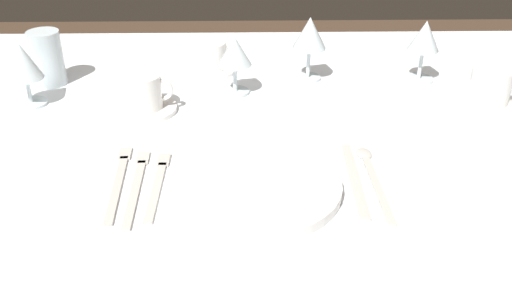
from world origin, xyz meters
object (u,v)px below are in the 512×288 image
Objects in this scene: fork_inner at (137,184)px; wine_glass_left at (235,54)px; fork_salad at (119,179)px; drink_tumbler at (48,61)px; wine_glass_centre at (425,39)px; dinner_knife at (356,181)px; coffee_cup_left at (491,86)px; coffee_cup_far at (212,55)px; spoon_soup at (372,174)px; fork_outer at (159,182)px; wine_glass_right at (23,64)px; wine_glass_far at (310,35)px; dinner_plate at (257,186)px; coffee_cup_right at (145,91)px.

fork_inner is 1.71× the size of wine_glass_left.
fork_salad is 1.85× the size of drink_tumbler.
wine_glass_left reaches higher than drink_tumbler.
fork_inner is 0.74m from wine_glass_centre.
coffee_cup_left reaches higher than dinner_knife.
dinner_knife is at bearing -61.55° from coffee_cup_far.
drink_tumbler is at bearing 119.60° from fork_salad.
spoon_soup is 1.61× the size of wine_glass_centre.
wine_glass_left is (0.13, 0.36, 0.09)m from fork_outer.
wine_glass_right is (-0.65, 0.31, 0.09)m from dinner_knife.
drink_tumbler is (-0.60, -0.01, -0.05)m from wine_glass_far.
wine_glass_right is (-0.44, -0.05, 0.00)m from wine_glass_left.
dinner_plate is 0.49m from wine_glass_far.
wine_glass_centre is 0.87m from wine_glass_right.
coffee_cup_far is (0.10, 0.49, 0.04)m from fork_inner.
fork_salad is at bearing 178.28° from dinner_knife.
fork_inner is 1.58× the size of wine_glass_centre.
coffee_cup_right is (-0.06, 0.27, 0.04)m from fork_outer.
drink_tumbler is at bearing -178.57° from wine_glass_far.
wine_glass_centre is at bearing 0.15° from drink_tumbler.
fork_outer is 0.71m from wine_glass_centre.
fork_outer is 0.54m from wine_glass_far.
fork_salad is 0.57m from wine_glass_far.
dinner_knife is 2.39× the size of coffee_cup_far.
dinner_plate reaches higher than fork_inner.
wine_glass_right is (-0.87, -0.11, -0.01)m from wine_glass_centre.
wine_glass_far is (0.33, 0.44, 0.10)m from fork_inner.
coffee_cup_left is at bearing 22.52° from fork_inner.
coffee_cup_right reaches higher than spoon_soup.
fork_inner is 0.43m from wine_glass_right.
wine_glass_centre is at bearing -7.22° from coffee_cup_far.
drink_tumbler is at bearing 146.22° from dinner_knife.
drink_tumbler is (-0.63, 0.42, 0.05)m from dinner_knife.
wine_glass_right is at bearing 129.16° from fork_salad.
fork_salad is at bearing -130.32° from wine_glass_far.
wine_glass_centre is at bearing 33.68° from fork_salad.
wine_glass_far is at bearing 74.38° from dinner_plate.
coffee_cup_right is at bearing -121.09° from coffee_cup_far.
drink_tumbler is (-0.86, -0.00, -0.05)m from wine_glass_centre.
drink_tumbler is at bearing 148.84° from spoon_soup.
coffee_cup_left is 0.63m from coffee_cup_far.
drink_tumbler reaches higher than dinner_knife.
wine_glass_centre reaches higher than fork_salad.
fork_inner is 0.98× the size of spoon_soup.
wine_glass_left is at bearing -155.90° from wine_glass_far.
fork_salad is 0.50m from coffee_cup_far.
coffee_cup_far is at bearing 100.85° from dinner_plate.
fork_outer and dinner_knife have the same top height.
drink_tumbler is at bearing 84.59° from wine_glass_right.
coffee_cup_far is at bearing 24.76° from wine_glass_right.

